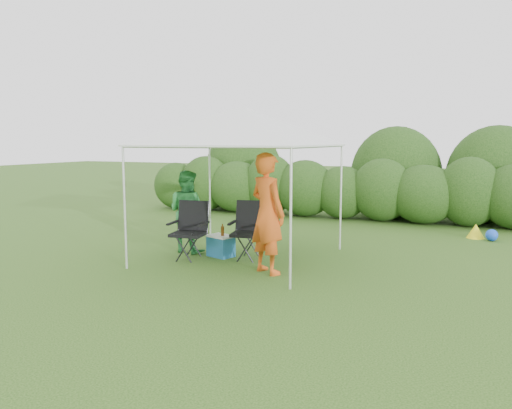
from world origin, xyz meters
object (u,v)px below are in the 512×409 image
at_px(canopy, 241,126).
at_px(woman, 187,211).
at_px(man, 268,213).
at_px(cooler, 221,246).
at_px(chair_right, 250,226).
at_px(chair_left, 190,226).

distance_m(canopy, woman, 2.06).
relative_size(man, cooler, 3.48).
xyz_separation_m(chair_right, cooler, (-0.55, -0.12, -0.40)).
height_order(chair_right, man, man).
relative_size(canopy, woman, 1.91).
xyz_separation_m(man, cooler, (-1.27, 0.74, -0.80)).
bearing_deg(man, canopy, -14.31).
height_order(chair_left, cooler, chair_left).
xyz_separation_m(canopy, man, (0.83, -0.77, -1.46)).
relative_size(canopy, chair_left, 2.89).
bearing_deg(cooler, woman, -168.58).
height_order(chair_left, woman, woman).
height_order(canopy, chair_left, canopy).
bearing_deg(chair_left, chair_right, 15.11).
xyz_separation_m(man, woman, (-2.07, 0.85, -0.19)).
height_order(man, cooler, man).
xyz_separation_m(canopy, woman, (-1.23, 0.07, -1.65)).
bearing_deg(chair_left, cooler, 26.95).
bearing_deg(canopy, chair_left, -158.07).
distance_m(chair_left, woman, 0.59).
relative_size(chair_right, woman, 0.66).
bearing_deg(woman, cooler, -179.75).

